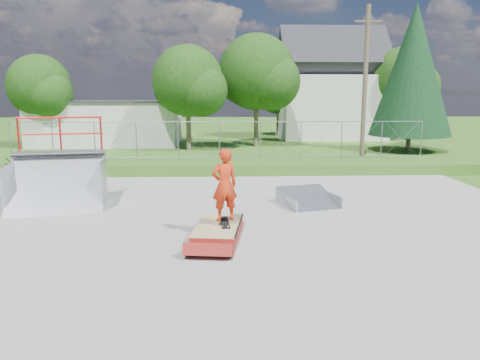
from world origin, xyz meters
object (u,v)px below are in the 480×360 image
(skater, at_px, (224,188))
(quarter_pipe, at_px, (56,164))
(flat_bank_ramp, at_px, (309,199))
(grind_box, at_px, (218,231))

(skater, bearing_deg, quarter_pipe, -51.20)
(quarter_pipe, height_order, flat_bank_ramp, quarter_pipe)
(grind_box, distance_m, skater, 1.15)
(quarter_pipe, distance_m, flat_bank_ramp, 8.17)
(quarter_pipe, relative_size, flat_bank_ramp, 1.64)
(grind_box, bearing_deg, skater, 2.78)
(grind_box, height_order, skater, skater)
(flat_bank_ramp, bearing_deg, grind_box, -147.31)
(quarter_pipe, bearing_deg, skater, -41.62)
(quarter_pipe, height_order, skater, quarter_pipe)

